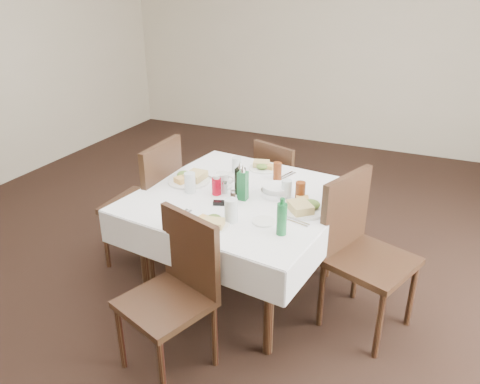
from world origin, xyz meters
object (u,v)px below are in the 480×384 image
Objects in this scene: water_n at (237,166)px; ketchup_bottle at (217,185)px; water_e at (287,189)px; oil_cruet_dark at (240,180)px; water_w at (190,183)px; chair_north at (280,183)px; bread_basket at (276,191)px; chair_east at (359,244)px; chair_west at (151,197)px; coffee_mug at (223,181)px; dining_table at (241,206)px; chair_south at (177,284)px; oil_cruet_green at (243,184)px; green_bottle at (282,219)px; water_s at (231,211)px.

ketchup_bottle reaches higher than water_n.
oil_cruet_dark is (-0.31, -0.06, 0.04)m from water_e.
water_w is 1.01× the size of ketchup_bottle.
chair_north is at bearing 72.30° from water_w.
chair_north is 0.94m from oil_cruet_dark.
chair_east is at bearing -9.40° from bread_basket.
coffee_mug is (0.60, 0.03, 0.22)m from chair_west.
chair_north is 6.69× the size of water_e.
dining_table is 0.23m from coffee_mug.
dining_table is 7.02× the size of bread_basket.
coffee_mug is (-0.99, 0.08, 0.23)m from chair_east.
chair_south is 0.96m from bread_basket.
water_e is (0.34, 0.87, 0.29)m from chair_south.
water_w is (-0.31, -0.98, 0.34)m from chair_north.
water_w is 0.38m from oil_cruet_green.
chair_west reaches higher than water_w.
chair_west is 1.01m from bread_basket.
oil_cruet_green is (0.05, -0.07, 0.01)m from oil_cruet_dark.
chair_west is at bearing 162.63° from water_w.
chair_east is 6.53× the size of coffee_mug.
coffee_mug is at bearing -100.40° from chair_north.
bread_basket is 1.35× the size of coffee_mug.
chair_west is 0.81m from oil_cruet_dark.
green_bottle is at bearing -21.03° from water_w.
water_e is 0.83× the size of coffee_mug.
water_w is at bearing 147.98° from water_s.
chair_west is 4.88× the size of bread_basket.
water_s reaches higher than chair_north.
ketchup_bottle reaches higher than dining_table.
green_bottle is at bearing -134.86° from chair_east.
ketchup_bottle is at bearing 129.17° from water_s.
oil_cruet_green is at bearing -139.95° from bread_basket.
chair_north is at bearing 90.71° from oil_cruet_dark.
dining_table is 10.54× the size of water_w.
chair_west is 0.67m from ketchup_bottle.
chair_west reaches higher than chair_east.
water_e is at bearing 15.44° from water_w.
green_bottle is (0.21, -0.49, 0.07)m from bread_basket.
water_s is (0.13, -1.26, 0.34)m from chair_north.
chair_west is 0.86m from oil_cruet_green.
water_e is at bearing 2.16° from chair_west.
water_s is at bearing -32.02° from water_w.
chair_west reaches higher than bread_basket.
green_bottle is (0.33, -0.02, 0.03)m from water_s.
chair_east is at bearing 0.06° from dining_table.
coffee_mug is (-0.13, 0.86, 0.28)m from chair_south.
dining_table is at bearing -53.35° from oil_cruet_dark.
oil_cruet_dark is 0.18m from coffee_mug.
chair_south is (-0.04, -0.78, -0.15)m from dining_table.
chair_west reaches higher than green_bottle.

